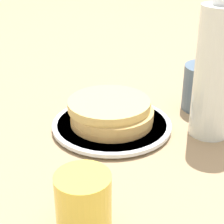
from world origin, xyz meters
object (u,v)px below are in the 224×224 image
Objects in this scene: juice_glass at (83,201)px; cream_jug at (206,85)px; water_bottle_near at (216,73)px; plate at (112,124)px; pancake_stack at (111,111)px.

juice_glass is 0.64× the size of cream_jug.
juice_glass is 0.30× the size of water_bottle_near.
cream_jug is at bearing -118.22° from juice_glass.
pancake_stack is (0.00, -0.00, 0.03)m from plate.
juice_glass reaches higher than plate.
cream_jug reaches higher than juice_glass.
water_bottle_near is (-0.18, 0.01, 0.09)m from pancake_stack.
pancake_stack is at bearing -2.33° from water_bottle_near.
plate is 1.39× the size of pancake_stack.
plate is 1.88× the size of cream_jug.
plate is 0.27m from juice_glass.
pancake_stack is at bearing 28.77° from cream_jug.
cream_jug is at bearing -92.83° from water_bottle_near.
cream_jug is at bearing -150.82° from plate.
water_bottle_near reaches higher than pancake_stack.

